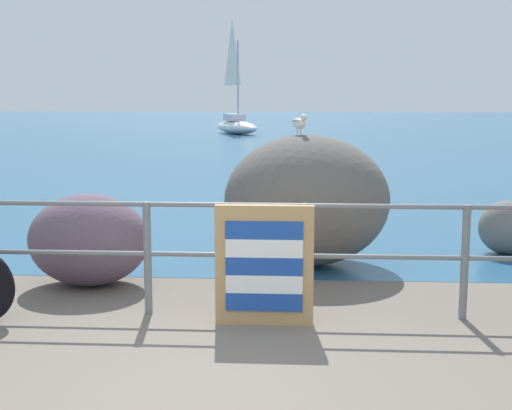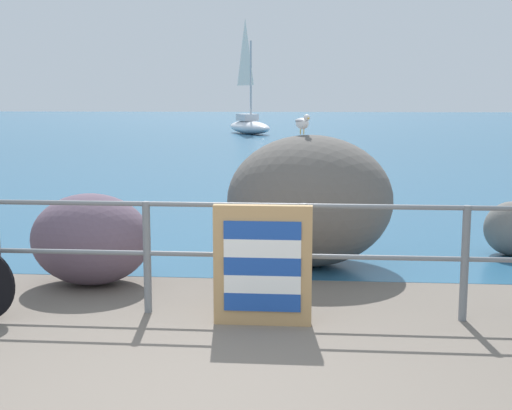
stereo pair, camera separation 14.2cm
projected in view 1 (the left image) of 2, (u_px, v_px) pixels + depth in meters
The scene contains 9 objects.
ground_plane at pixel (281, 156), 24.31m from camera, with size 120.00×120.00×0.10m, color #6B6056.
sea_surface at pixel (291, 124), 51.96m from camera, with size 120.00×90.00×0.01m, color #285B7F.
promenade_railing at pixel (225, 245), 6.23m from camera, with size 9.89×0.07×1.02m.
folded_deckchair_stack at pixel (264, 265), 5.98m from camera, with size 0.84×0.10×1.04m.
breakwater_boulder_main at pixel (307, 201), 8.11m from camera, with size 1.91×1.60×1.52m.
breakwater_boulder_left at pixel (89, 240), 7.25m from camera, with size 1.25×0.97×0.96m.
breakwater_boulder_right at pixel (507, 227), 8.73m from camera, with size 0.70×0.61×0.67m.
seagull at pixel (299, 122), 8.05m from camera, with size 0.22×0.33×0.23m.
sailboat at pixel (236, 121), 37.70m from camera, with size 3.26×4.48×6.16m.
Camera 1 is at (0.66, -4.30, 1.94)m, focal length 49.25 mm.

